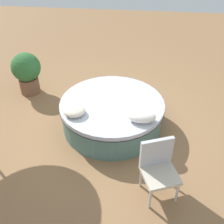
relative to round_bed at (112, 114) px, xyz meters
name	(u,v)px	position (x,y,z in m)	size (l,w,h in m)	color
ground_plane	(112,126)	(0.00, 0.00, -0.31)	(16.00, 16.00, 0.00)	olive
round_bed	(112,114)	(0.00, 0.00, 0.00)	(2.10, 2.10, 0.61)	#4C726B
throw_pillow_0	(74,111)	(0.65, 0.45, 0.37)	(0.41, 0.39, 0.16)	beige
throw_pillow_1	(142,116)	(-0.59, 0.52, 0.40)	(0.51, 0.31, 0.21)	white
patio_chair	(158,165)	(-0.88, 1.51, 0.25)	(0.66, 0.65, 0.98)	#B7B7BC
planter	(27,71)	(2.16, -1.09, 0.27)	(0.69, 0.69, 1.03)	brown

